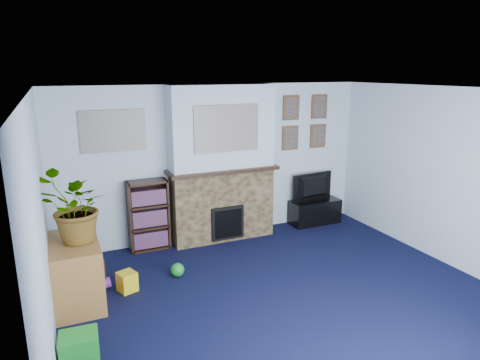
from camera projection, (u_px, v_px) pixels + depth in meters
name	position (u px, v px, depth m)	size (l,w,h in m)	color
floor	(287.00, 298.00, 5.03)	(5.00, 4.50, 0.01)	black
ceiling	(293.00, 90.00, 4.43)	(5.00, 4.50, 0.01)	white
wall_back	(217.00, 162.00, 6.72)	(5.00, 0.04, 2.40)	silver
wall_front	(467.00, 296.00, 2.74)	(5.00, 0.04, 2.40)	silver
wall_left	(42.00, 235.00, 3.75)	(0.04, 4.50, 2.40)	silver
wall_right	(452.00, 178.00, 5.71)	(0.04, 4.50, 2.40)	silver
chimney_breast	(222.00, 165.00, 6.54)	(1.72, 0.50, 2.40)	brown
collage_main	(227.00, 128.00, 6.21)	(1.00, 0.03, 0.68)	gray
collage_left	(113.00, 131.00, 5.96)	(0.90, 0.03, 0.58)	gray
portrait_tl	(291.00, 108.00, 7.01)	(0.30, 0.03, 0.40)	brown
portrait_tr	(319.00, 107.00, 7.23)	(0.30, 0.03, 0.40)	brown
portrait_bl	(290.00, 138.00, 7.14)	(0.30, 0.03, 0.40)	brown
portrait_br	(318.00, 136.00, 7.35)	(0.30, 0.03, 0.40)	brown
tv_stand	(315.00, 211.00, 7.44)	(0.88, 0.37, 0.42)	black
television	(315.00, 187.00, 7.35)	(0.80, 0.11, 0.46)	black
bookshelf	(148.00, 217.00, 6.32)	(0.58, 0.28, 1.05)	black
sideboard	(76.00, 274.00, 4.88)	(0.53, 0.96, 0.74)	#996531
potted_plant	(74.00, 208.00, 4.65)	(0.73, 0.63, 0.81)	#26661E
mantel_clock	(220.00, 164.00, 6.48)	(0.10, 0.06, 0.15)	gold
mantel_candle	(244.00, 161.00, 6.63)	(0.05, 0.05, 0.15)	#B2BFC6
mantel_teddy	(183.00, 168.00, 6.25)	(0.13, 0.13, 0.13)	slate
mantel_can	(268.00, 160.00, 6.80)	(0.06, 0.06, 0.12)	yellow
green_crate	(79.00, 347.00, 3.92)	(0.34, 0.27, 0.27)	#198C26
toy_ball	(177.00, 270.00, 5.54)	(0.18, 0.18, 0.18)	#198C26
toy_block	(127.00, 282.00, 5.17)	(0.20, 0.20, 0.24)	yellow
toy_tube	(100.00, 285.00, 5.19)	(0.12, 0.12, 0.27)	purple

